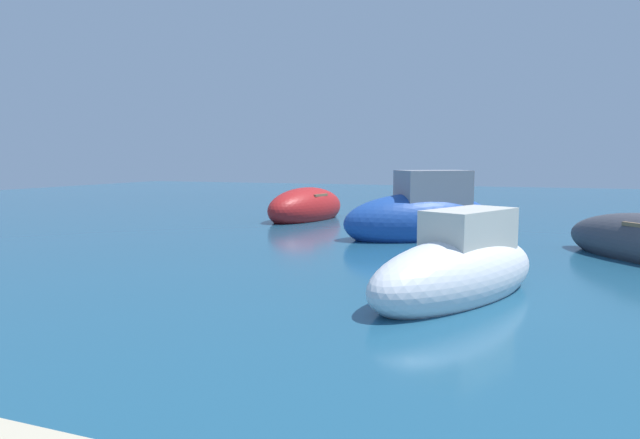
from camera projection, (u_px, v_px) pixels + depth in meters
The scene contains 3 objects.
moored_boat_2 at pixel (422, 218), 14.52m from camera, with size 4.47×3.87×2.15m.
moored_boat_4 at pixel (458, 270), 8.32m from camera, with size 2.88×4.09×1.60m.
moored_boat_6 at pixel (306, 208), 19.11m from camera, with size 2.34×4.18×1.45m.
Camera 1 is at (-6.23, -4.32, 2.09)m, focal length 30.73 mm.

